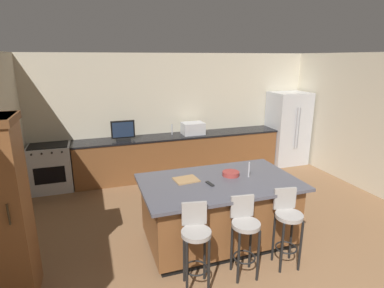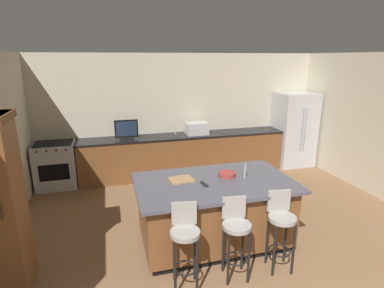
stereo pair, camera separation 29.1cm
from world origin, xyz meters
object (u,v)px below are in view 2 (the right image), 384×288
tv_remote (204,184)px  kitchen_island (214,211)px  range_oven (56,165)px  bar_stool_right (281,224)px  cutting_board (181,179)px  refrigerator (294,130)px  tv_monitor (126,130)px  microwave (197,128)px  bar_stool_center (236,231)px  fruit_bowl (227,174)px  bar_stool_left (185,239)px

tv_remote → kitchen_island: bearing=14.3°
range_oven → bar_stool_right: bearing=-48.9°
cutting_board → tv_remote: bearing=-42.9°
tv_remote → cutting_board: size_ratio=0.52×
refrigerator → cutting_board: refrigerator is taller
cutting_board → tv_monitor: bearing=102.8°
tv_monitor → microwave: bearing=1.9°
refrigerator → bar_stool_center: size_ratio=1.78×
bar_stool_right → tv_remote: 1.09m
microwave → fruit_bowl: bearing=-96.7°
bar_stool_center → cutting_board: (-0.44, 0.93, 0.34)m
microwave → refrigerator: bearing=-1.3°
refrigerator → bar_stool_left: (-3.63, -3.45, -0.27)m
kitchen_island → tv_monitor: size_ratio=4.51×
range_oven → fruit_bowl: (2.69, -2.61, 0.50)m
tv_remote → refrigerator: bearing=31.6°
tv_monitor → range_oven: bearing=178.0°
refrigerator → range_oven: (-5.47, 0.06, -0.42)m
fruit_bowl → tv_monitor: bearing=115.9°
tv_remote → microwave: bearing=66.4°
range_oven → bar_stool_right: size_ratio=0.93×
kitchen_island → microwave: microwave is taller
kitchen_island → tv_remote: 0.51m
tv_monitor → tv_remote: 2.89m
bar_stool_right → fruit_bowl: bearing=121.4°
kitchen_island → refrigerator: size_ratio=1.23×
tv_monitor → cutting_board: size_ratio=1.49×
kitchen_island → tv_remote: (-0.17, -0.08, 0.47)m
bar_stool_center → tv_remote: bearing=111.4°
bar_stool_left → bar_stool_center: bar_stool_left is taller
refrigerator → tv_monitor: bearing=179.9°
kitchen_island → bar_stool_center: 0.77m
fruit_bowl → cutting_board: 0.67m
microwave → bar_stool_left: (-1.16, -3.51, -0.44)m
bar_stool_center → bar_stool_right: (0.60, -0.00, 0.01)m
bar_stool_right → fruit_bowl: size_ratio=4.10×
bar_stool_left → bar_stool_center: (0.62, 0.01, -0.01)m
kitchen_island → bar_stool_center: size_ratio=2.18×
kitchen_island → tv_remote: tv_remote is taller
refrigerator → tv_remote: bearing=-139.1°
refrigerator → fruit_bowl: bearing=-137.4°
fruit_bowl → tv_remote: 0.46m
range_oven → tv_remote: 3.65m
bar_stool_center → bar_stool_left: bearing=-172.1°
microwave → cutting_board: (-0.98, -2.57, -0.11)m
bar_stool_center → tv_remote: size_ratio=5.88×
fruit_bowl → tv_remote: size_ratio=1.45×
range_oven → microwave: bearing=0.0°
fruit_bowl → kitchen_island: bearing=-151.2°
tv_monitor → fruit_bowl: tv_monitor is taller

